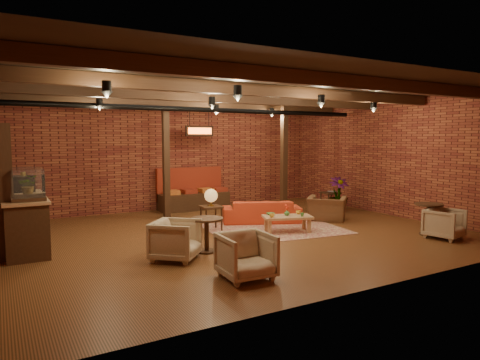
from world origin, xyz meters
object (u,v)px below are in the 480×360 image
round_table_left (207,229)px  armchair_a (176,238)px  side_table_lamp (211,199)px  plant_tall (339,159)px  armchair_right (327,205)px  sofa (261,211)px  round_table_right (429,214)px  armchair_b (246,254)px  side_table_book (330,193)px  armchair_far (445,222)px  coffee_table (287,218)px

round_table_left → armchair_a: size_ratio=0.83×
side_table_lamp → plant_tall: plant_tall is taller
armchair_right → sofa: bearing=26.6°
armchair_a → plant_tall: bearing=-27.2°
round_table_right → plant_tall: bearing=84.9°
round_table_left → plant_tall: 5.69m
armchair_b → round_table_right: size_ratio=1.11×
armchair_b → round_table_right: 5.06m
side_table_book → armchair_far: size_ratio=0.80×
armchair_a → armchair_far: armchair_a is taller
sofa → plant_tall: size_ratio=0.64×
armchair_far → side_table_book: bearing=72.9°
sofa → armchair_b: armchair_b is taller
side_table_lamp → armchair_b: bearing=-107.1°
armchair_right → round_table_right: bearing=156.5°
round_table_right → armchair_far: (-0.00, -0.40, -0.12)m
round_table_left → armchair_far: size_ratio=0.93×
armchair_far → plant_tall: plant_tall is taller
side_table_lamp → plant_tall: size_ratio=0.32×
armchair_b → round_table_right: bearing=9.6°
armchair_b → armchair_a: bearing=113.9°
round_table_left → armchair_right: size_ratio=0.69×
side_table_lamp → round_table_right: (3.99, -2.82, -0.27)m
armchair_a → sofa: bearing=-14.4°
side_table_book → side_table_lamp: bearing=-169.8°
side_table_lamp → armchair_b: 3.56m
round_table_right → armchair_far: bearing=-90.1°
coffee_table → armchair_far: 3.37m
round_table_left → side_table_book: bearing=25.3°
side_table_book → plant_tall: plant_tall is taller
armchair_right → armchair_far: bearing=154.0°
coffee_table → side_table_book: coffee_table is taller
coffee_table → round_table_right: bearing=-34.7°
plant_tall → round_table_left: bearing=-158.2°
coffee_table → armchair_a: 3.14m
armchair_b → coffee_table: bearing=46.8°
coffee_table → round_table_right: (2.57, -1.78, 0.13)m
side_table_lamp → armchair_a: (-1.61, -1.90, -0.35)m
coffee_table → armchair_b: bearing=-136.3°
round_table_left → plant_tall: plant_tall is taller
armchair_b → armchair_far: size_ratio=1.10×
side_table_book → armchair_far: (-0.32, -3.99, -0.15)m
sofa → armchair_b: 4.43m
side_table_lamp → round_table_right: size_ratio=1.38×
armchair_b → armchair_right: (4.20, 2.98, 0.03)m
plant_tall → round_table_right: bearing=-95.1°
side_table_book → round_table_right: bearing=-95.1°
round_table_left → armchair_b: size_ratio=0.84×
sofa → coffee_table: bearing=109.1°
armchair_b → round_table_right: (5.03, 0.57, 0.08)m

